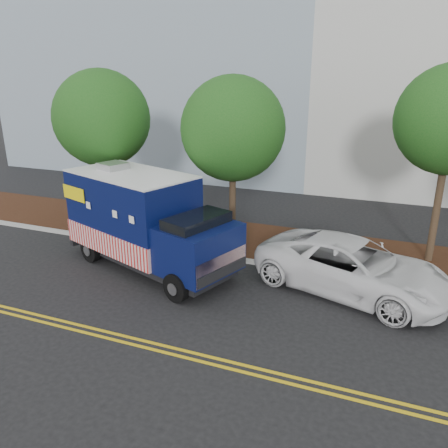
% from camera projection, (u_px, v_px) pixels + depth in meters
% --- Properties ---
extents(ground, '(120.00, 120.00, 0.00)m').
position_uv_depth(ground, '(182.00, 269.00, 15.96)').
color(ground, black).
rests_on(ground, ground).
extents(curb, '(120.00, 0.18, 0.15)m').
position_uv_depth(curb, '(198.00, 253.00, 17.16)').
color(curb, '#9E9E99').
rests_on(curb, ground).
extents(mulch_strip, '(120.00, 4.00, 0.15)m').
position_uv_depth(mulch_strip, '(218.00, 236.00, 19.01)').
color(mulch_strip, black).
rests_on(mulch_strip, ground).
extents(centerline_near, '(120.00, 0.10, 0.01)m').
position_uv_depth(centerline_near, '(110.00, 333.00, 12.04)').
color(centerline_near, gold).
rests_on(centerline_near, ground).
extents(centerline_far, '(120.00, 0.10, 0.01)m').
position_uv_depth(centerline_far, '(105.00, 337.00, 11.82)').
color(centerline_far, gold).
rests_on(centerline_far, ground).
extents(tree_a, '(4.11, 4.11, 7.01)m').
position_uv_depth(tree_a, '(102.00, 119.00, 18.68)').
color(tree_a, '#38281C').
rests_on(tree_a, ground).
extents(tree_b, '(3.95, 3.95, 6.78)m').
position_uv_depth(tree_b, '(233.00, 129.00, 16.39)').
color(tree_b, '#38281C').
rests_on(tree_b, ground).
extents(sign_post, '(0.06, 0.06, 2.40)m').
position_uv_depth(sign_post, '(126.00, 214.00, 18.26)').
color(sign_post, '#473828').
rests_on(sign_post, ground).
extents(food_truck, '(7.34, 4.65, 3.65)m').
position_uv_depth(food_truck, '(144.00, 223.00, 15.78)').
color(food_truck, black).
rests_on(food_truck, ground).
extents(white_car, '(6.82, 4.59, 1.74)m').
position_uv_depth(white_car, '(353.00, 267.00, 14.09)').
color(white_car, white).
rests_on(white_car, ground).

